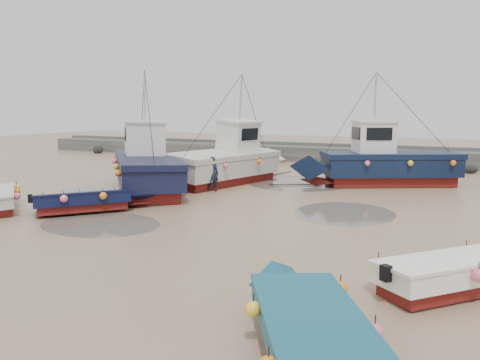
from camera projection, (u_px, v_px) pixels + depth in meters
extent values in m
plane|color=tan|center=(199.00, 219.00, 18.21)|extent=(120.00, 120.00, 0.00)
cube|color=#64635F|center=(339.00, 155.00, 37.68)|extent=(60.00, 2.20, 1.20)
cube|color=#64635F|center=(343.00, 145.00, 38.65)|extent=(60.00, 0.60, 0.25)
ellipsoid|color=black|center=(401.00, 166.00, 32.87)|extent=(0.84, 0.86, 0.51)
ellipsoid|color=black|center=(443.00, 165.00, 33.06)|extent=(0.98, 1.07, 0.72)
ellipsoid|color=black|center=(274.00, 157.00, 38.55)|extent=(0.99, 0.80, 0.58)
ellipsoid|color=black|center=(96.00, 151.00, 45.85)|extent=(0.65, 0.64, 0.43)
ellipsoid|color=black|center=(473.00, 169.00, 31.74)|extent=(0.61, 0.47, 0.46)
ellipsoid|color=black|center=(282.00, 160.00, 38.07)|extent=(0.61, 0.53, 0.32)
ellipsoid|color=black|center=(224.00, 156.00, 39.33)|extent=(1.09, 0.88, 0.72)
ellipsoid|color=black|center=(246.00, 158.00, 38.79)|extent=(0.65, 0.60, 0.37)
ellipsoid|color=black|center=(469.00, 169.00, 31.30)|extent=(0.88, 0.64, 0.62)
ellipsoid|color=black|center=(320.00, 162.00, 36.00)|extent=(0.64, 0.62, 0.48)
ellipsoid|color=black|center=(98.00, 149.00, 45.91)|extent=(1.10, 0.87, 0.86)
ellipsoid|color=black|center=(444.00, 168.00, 32.94)|extent=(0.55, 0.45, 0.29)
cylinder|color=#635B51|center=(100.00, 224.00, 17.46)|extent=(4.74, 4.74, 0.01)
cylinder|color=#635B51|center=(344.00, 213.00, 19.28)|extent=(4.08, 4.08, 0.01)
cylinder|color=#635B51|center=(97.00, 191.00, 24.44)|extent=(4.48, 4.48, 0.01)
cylinder|color=#635B51|center=(299.00, 183.00, 27.22)|extent=(5.99, 5.99, 0.01)
cylinder|color=black|center=(0.00, 197.00, 22.71)|extent=(1.58, 1.28, 0.04)
sphere|color=orange|center=(18.00, 198.00, 19.31)|extent=(0.30, 0.30, 0.30)
sphere|color=orange|center=(18.00, 193.00, 20.39)|extent=(0.30, 0.30, 0.30)
sphere|color=orange|center=(18.00, 189.00, 21.48)|extent=(0.30, 0.30, 0.30)
cube|color=maroon|center=(83.00, 209.00, 19.42)|extent=(3.33, 3.57, 0.30)
cube|color=black|center=(82.00, 200.00, 19.36)|extent=(3.68, 3.93, 0.45)
pyramid|color=black|center=(136.00, 186.00, 20.18)|extent=(1.72, 1.61, 0.90)
cube|color=brown|center=(82.00, 196.00, 19.34)|extent=(3.05, 3.26, 0.10)
cube|color=black|center=(82.00, 194.00, 19.32)|extent=(3.79, 4.04, 0.07)
cube|color=black|center=(30.00, 199.00, 18.55)|extent=(0.28, 0.28, 0.35)
cylinder|color=black|center=(157.00, 205.00, 20.69)|extent=(1.32, 1.55, 0.04)
sphere|color=orange|center=(43.00, 196.00, 19.61)|extent=(0.30, 0.30, 0.30)
sphere|color=orange|center=(64.00, 203.00, 18.19)|extent=(0.30, 0.30, 0.30)
sphere|color=orange|center=(80.00, 194.00, 20.20)|extent=(0.30, 0.30, 0.30)
sphere|color=orange|center=(104.00, 200.00, 18.78)|extent=(0.30, 0.30, 0.30)
sphere|color=orange|center=(115.00, 191.00, 20.80)|extent=(0.30, 0.30, 0.30)
cube|color=maroon|center=(309.00, 347.00, 8.07)|extent=(2.91, 3.59, 0.30)
cube|color=#125067|center=(310.00, 327.00, 8.02)|extent=(3.24, 3.92, 0.45)
pyramid|color=#125067|center=(288.00, 262.00, 10.06)|extent=(1.78, 1.45, 0.90)
cube|color=brown|center=(310.00, 318.00, 7.99)|extent=(2.67, 3.26, 0.10)
cube|color=#125067|center=(310.00, 313.00, 7.98)|extent=(3.34, 4.03, 0.07)
cylinder|color=black|center=(280.00, 288.00, 11.09)|extent=(1.06, 1.74, 0.04)
sphere|color=orange|center=(374.00, 332.00, 7.61)|extent=(0.30, 0.30, 0.30)
sphere|color=orange|center=(252.00, 311.00, 8.39)|extent=(0.30, 0.30, 0.30)
sphere|color=orange|center=(340.00, 288.00, 9.48)|extent=(0.30, 0.30, 0.30)
cube|color=maroon|center=(449.00, 287.00, 10.82)|extent=(3.02, 3.16, 0.30)
cube|color=white|center=(450.00, 272.00, 10.77)|extent=(3.33, 3.47, 0.45)
cube|color=brown|center=(451.00, 265.00, 10.74)|extent=(2.76, 2.88, 0.10)
cube|color=white|center=(451.00, 261.00, 10.73)|extent=(3.42, 3.57, 0.07)
cube|color=black|center=(387.00, 274.00, 10.08)|extent=(0.28, 0.28, 0.35)
sphere|color=orange|center=(379.00, 264.00, 10.98)|extent=(0.30, 0.30, 0.30)
sphere|color=orange|center=(480.00, 279.00, 10.02)|extent=(0.30, 0.30, 0.30)
sphere|color=orange|center=(467.00, 251.00, 11.99)|extent=(0.30, 0.30, 0.30)
cube|color=maroon|center=(146.00, 187.00, 24.15)|extent=(6.78, 7.09, 0.55)
cube|color=black|center=(146.00, 173.00, 24.04)|extent=(7.46, 7.77, 0.95)
pyramid|color=black|center=(139.00, 152.00, 28.23)|extent=(3.04, 2.95, 1.40)
cube|color=brown|center=(146.00, 163.00, 23.96)|extent=(7.26, 7.56, 0.08)
cube|color=black|center=(146.00, 160.00, 23.94)|extent=(7.62, 7.95, 0.30)
cube|color=white|center=(143.00, 140.00, 24.83)|extent=(2.80, 2.81, 1.70)
cube|color=white|center=(143.00, 122.00, 24.69)|extent=(3.03, 3.03, 0.12)
cube|color=black|center=(141.00, 134.00, 25.76)|extent=(1.27, 1.17, 0.68)
cylinder|color=#B7B7B2|center=(142.00, 96.00, 24.49)|extent=(0.10, 0.10, 2.60)
cylinder|color=black|center=(138.00, 177.00, 29.61)|extent=(2.07, 2.24, 0.05)
sphere|color=#F96984|center=(117.00, 175.00, 20.55)|extent=(0.30, 0.30, 0.30)
sphere|color=#F96984|center=(181.00, 169.00, 22.61)|extent=(0.30, 0.30, 0.30)
sphere|color=#F96984|center=(115.00, 168.00, 22.95)|extent=(0.30, 0.30, 0.30)
sphere|color=#F96984|center=(174.00, 163.00, 25.02)|extent=(0.30, 0.30, 0.30)
sphere|color=#F96984|center=(114.00, 163.00, 25.36)|extent=(0.30, 0.30, 0.30)
sphere|color=#F96984|center=(167.00, 159.00, 27.42)|extent=(0.30, 0.30, 0.30)
cube|color=maroon|center=(224.00, 179.00, 26.82)|extent=(3.67, 6.85, 0.55)
cube|color=beige|center=(224.00, 166.00, 26.70)|extent=(4.14, 7.41, 0.95)
pyramid|color=beige|center=(268.00, 150.00, 29.63)|extent=(2.69, 2.00, 1.40)
cube|color=brown|center=(224.00, 157.00, 26.63)|extent=(4.01, 7.23, 0.08)
cube|color=beige|center=(224.00, 155.00, 26.61)|extent=(4.23, 7.58, 0.30)
cube|color=white|center=(235.00, 137.00, 27.18)|extent=(2.14, 2.37, 1.70)
cube|color=white|center=(235.00, 121.00, 27.04)|extent=(2.32, 2.56, 0.12)
cube|color=black|center=(247.00, 132.00, 27.90)|extent=(1.40, 0.42, 0.68)
cylinder|color=#B7B7B2|center=(235.00, 98.00, 26.84)|extent=(0.10, 0.10, 2.60)
cylinder|color=black|center=(278.00, 174.00, 30.73)|extent=(0.82, 2.91, 0.05)
sphere|color=#F96984|center=(172.00, 163.00, 25.42)|extent=(0.30, 0.30, 0.30)
sphere|color=#F96984|center=(225.00, 164.00, 24.75)|extent=(0.30, 0.30, 0.30)
sphere|color=#F96984|center=(208.00, 159.00, 27.51)|extent=(0.30, 0.30, 0.30)
sphere|color=#F96984|center=(258.00, 160.00, 26.84)|extent=(0.30, 0.30, 0.30)
sphere|color=#F96984|center=(239.00, 155.00, 29.60)|extent=(0.30, 0.30, 0.30)
cube|color=maroon|center=(389.00, 180.00, 26.48)|extent=(7.06, 5.19, 0.55)
cube|color=#0E1A34|center=(390.00, 167.00, 26.37)|extent=(7.69, 5.78, 0.95)
pyramid|color=#0E1A34|center=(316.00, 155.00, 26.11)|extent=(2.50, 3.01, 1.40)
cube|color=brown|center=(390.00, 158.00, 26.29)|extent=(7.49, 5.61, 0.08)
cube|color=#0E1A34|center=(390.00, 155.00, 26.27)|extent=(7.86, 5.90, 0.30)
cube|color=white|center=(374.00, 138.00, 26.09)|extent=(2.64, 2.58, 1.70)
cube|color=white|center=(374.00, 122.00, 25.95)|extent=(2.85, 2.78, 0.12)
cube|color=black|center=(356.00, 134.00, 26.01)|extent=(0.79, 1.41, 0.68)
cylinder|color=#B7B7B2|center=(375.00, 97.00, 25.75)|extent=(0.10, 0.10, 2.60)
cylinder|color=black|center=(295.00, 185.00, 26.32)|extent=(2.67, 1.46, 0.05)
sphere|color=#F96984|center=(453.00, 163.00, 24.99)|extent=(0.30, 0.30, 0.30)
sphere|color=#F96984|center=(410.00, 158.00, 27.80)|extent=(0.30, 0.30, 0.30)
sphere|color=#F96984|center=(410.00, 164.00, 24.91)|extent=(0.30, 0.30, 0.30)
sphere|color=#F96984|center=(372.00, 158.00, 27.72)|extent=(0.30, 0.30, 0.30)
sphere|color=#F96984|center=(367.00, 164.00, 24.82)|extent=(0.30, 0.30, 0.30)
sphere|color=#F96984|center=(333.00, 158.00, 27.63)|extent=(0.30, 0.30, 0.30)
imported|color=#181B31|center=(212.00, 191.00, 24.42)|extent=(0.80, 0.72, 1.84)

